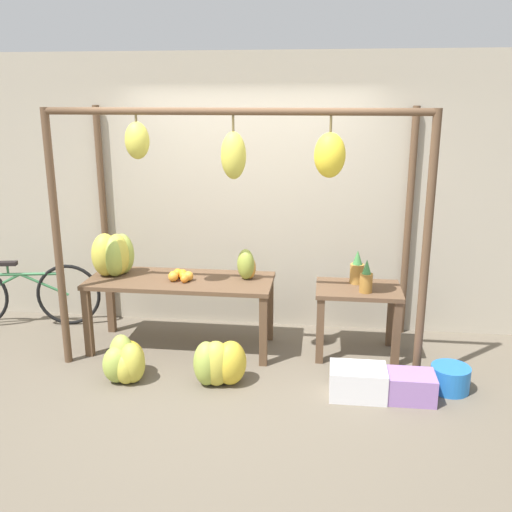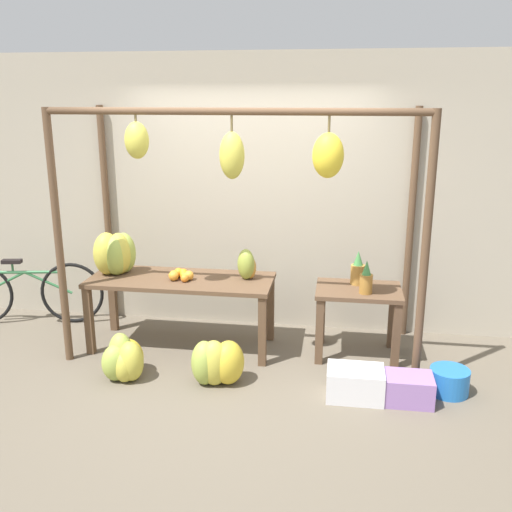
{
  "view_description": "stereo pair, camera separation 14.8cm",
  "coord_description": "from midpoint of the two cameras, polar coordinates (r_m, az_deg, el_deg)",
  "views": [
    {
      "loc": [
        0.74,
        -4.33,
        2.38
      ],
      "look_at": [
        0.13,
        0.69,
        0.95
      ],
      "focal_mm": 40.0,
      "sensor_mm": 36.0,
      "label": 1
    },
    {
      "loc": [
        0.89,
        -4.31,
        2.38
      ],
      "look_at": [
        0.13,
        0.69,
        0.95
      ],
      "focal_mm": 40.0,
      "sensor_mm": 36.0,
      "label": 2
    }
  ],
  "objects": [
    {
      "name": "ground_plane",
      "position": [
        5.0,
        -1.85,
        -12.66
      ],
      "size": [
        20.0,
        20.0,
        0.0
      ],
      "primitive_type": "plane",
      "color": "#665B4C"
    },
    {
      "name": "banana_pile_ground_left",
      "position": [
        5.13,
        -12.22,
        -10.09
      ],
      "size": [
        0.46,
        0.48,
        0.4
      ],
      "color": "gold",
      "rests_on": "ground_plane"
    },
    {
      "name": "pineapple_cluster",
      "position": [
        5.34,
        11.26,
        -1.8
      ],
      "size": [
        0.19,
        0.37,
        0.32
      ],
      "color": "#B27F38",
      "rests_on": "display_table_side"
    },
    {
      "name": "papaya_pile",
      "position": [
        5.37,
        -0.1,
        -0.94
      ],
      "size": [
        0.23,
        0.23,
        0.29
      ],
      "color": "#93A33D",
      "rests_on": "display_table_main"
    },
    {
      "name": "parked_bicycle",
      "position": [
        6.56,
        -21.36,
        -3.38
      ],
      "size": [
        1.61,
        0.33,
        0.72
      ],
      "color": "black",
      "rests_on": "ground_plane"
    },
    {
      "name": "fruit_crate_purple",
      "position": [
        4.86,
        15.68,
        -12.65
      ],
      "size": [
        0.41,
        0.29,
        0.23
      ],
      "color": "#9970B7",
      "rests_on": "ground_plane"
    },
    {
      "name": "stall_awning",
      "position": [
        4.93,
        -0.25,
        6.98
      ],
      "size": [
        3.21,
        1.23,
        2.29
      ],
      "color": "brown",
      "rests_on": "ground_plane"
    },
    {
      "name": "blue_bucket",
      "position": [
        5.09,
        19.56,
        -11.72
      ],
      "size": [
        0.32,
        0.32,
        0.21
      ],
      "color": "blue",
      "rests_on": "ground_plane"
    },
    {
      "name": "display_table_main",
      "position": [
        5.5,
        -6.72,
        -3.16
      ],
      "size": [
        1.75,
        0.68,
        0.7
      ],
      "color": "brown",
      "rests_on": "ground_plane"
    },
    {
      "name": "display_table_side",
      "position": [
        5.41,
        10.94,
        -4.77
      ],
      "size": [
        0.78,
        0.56,
        0.66
      ],
      "color": "brown",
      "rests_on": "ground_plane"
    },
    {
      "name": "banana_pile_on_table",
      "position": [
        5.67,
        -13.13,
        0.13
      ],
      "size": [
        0.43,
        0.4,
        0.42
      ],
      "color": "gold",
      "rests_on": "display_table_main"
    },
    {
      "name": "orange_pile",
      "position": [
        5.43,
        -6.7,
        -1.89
      ],
      "size": [
        0.24,
        0.23,
        0.09
      ],
      "color": "orange",
      "rests_on": "display_table_main"
    },
    {
      "name": "fruit_crate_white",
      "position": [
        4.82,
        10.77,
        -12.39
      ],
      "size": [
        0.46,
        0.32,
        0.25
      ],
      "color": "silver",
      "rests_on": "ground_plane"
    },
    {
      "name": "shop_wall_back",
      "position": [
        5.88,
        0.55,
        6.17
      ],
      "size": [
        8.0,
        0.08,
        2.8
      ],
      "color": "#B2A893",
      "rests_on": "ground_plane"
    },
    {
      "name": "banana_pile_ground_right",
      "position": [
        4.94,
        -3.11,
        -10.64
      ],
      "size": [
        0.52,
        0.39,
        0.4
      ],
      "color": "gold",
      "rests_on": "ground_plane"
    }
  ]
}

